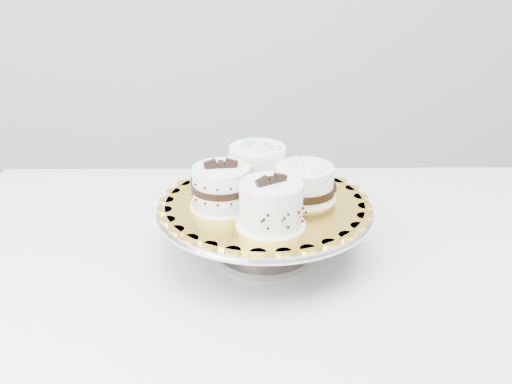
{
  "coord_description": "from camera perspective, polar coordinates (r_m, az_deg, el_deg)",
  "views": [
    {
      "loc": [
        -0.12,
        -0.81,
        1.34
      ],
      "look_at": [
        0.04,
        0.18,
        0.89
      ],
      "focal_mm": 45.0,
      "sensor_mm": 36.0,
      "label": 1
    }
  ],
  "objects": [
    {
      "name": "cake_banded",
      "position": [
        1.1,
        -3.1,
        0.32
      ],
      "size": [
        0.11,
        0.11,
        0.09
      ],
      "rotation": [
        0.0,
        0.0,
        -0.03
      ],
      "color": "white",
      "rests_on": "cake_board"
    },
    {
      "name": "cake_board",
      "position": [
        1.13,
        0.79,
        -1.05
      ],
      "size": [
        0.46,
        0.46,
        0.01
      ],
      "primitive_type": "cylinder",
      "rotation": [
        0.0,
        0.0,
        0.39
      ],
      "color": "gold",
      "rests_on": "cake_stand"
    },
    {
      "name": "cake_stand",
      "position": [
        1.14,
        0.78,
        -2.63
      ],
      "size": [
        0.38,
        0.38,
        0.1
      ],
      "color": "gray",
      "rests_on": "table"
    },
    {
      "name": "cake_ribbon",
      "position": [
        1.14,
        4.37,
        0.79
      ],
      "size": [
        0.12,
        0.12,
        0.06
      ],
      "rotation": [
        0.0,
        0.0,
        -0.1
      ],
      "color": "white",
      "rests_on": "cake_board"
    },
    {
      "name": "cake_swirl",
      "position": [
        1.03,
        1.34,
        -1.22
      ],
      "size": [
        0.13,
        0.13,
        0.09
      ],
      "rotation": [
        0.0,
        0.0,
        0.4
      ],
      "color": "white",
      "rests_on": "cake_board"
    },
    {
      "name": "table",
      "position": [
        1.23,
        0.53,
        -8.51
      ],
      "size": [
        1.33,
        0.99,
        0.75
      ],
      "rotation": [
        0.0,
        0.0,
        -0.14
      ],
      "color": "white",
      "rests_on": "floor"
    },
    {
      "name": "cake_dots",
      "position": [
        1.18,
        0.13,
        2.32
      ],
      "size": [
        0.14,
        0.14,
        0.08
      ],
      "rotation": [
        0.0,
        0.0,
        -0.43
      ],
      "color": "white",
      "rests_on": "cake_board"
    }
  ]
}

